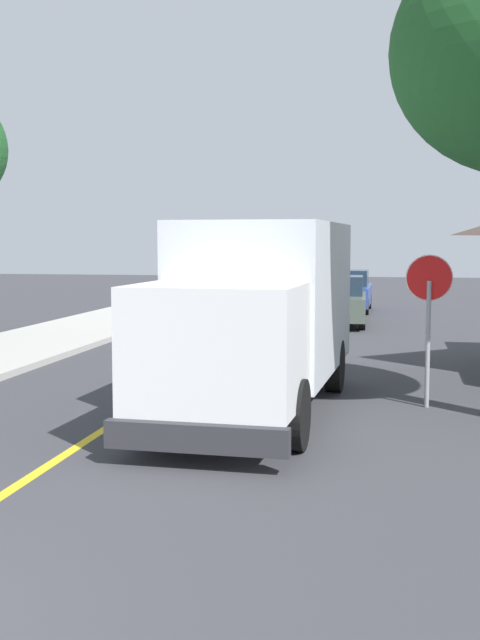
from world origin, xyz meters
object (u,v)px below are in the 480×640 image
(box_truck, at_px, (259,307))
(parked_car_far, at_px, (348,292))
(parked_car_mid, at_px, (339,302))
(parked_car_near, at_px, (285,323))
(stop_sign, at_px, (429,301))

(box_truck, xyz_separation_m, parked_car_far, (0.32, 19.87, -0.97))
(parked_car_mid, bearing_deg, parked_car_far, 90.28)
(parked_car_mid, bearing_deg, parked_car_near, -96.44)
(parked_car_mid, xyz_separation_m, stop_sign, (2.48, -13.56, 1.06))
(box_truck, xyz_separation_m, parked_car_mid, (0.35, 14.34, -0.97))
(parked_car_near, bearing_deg, box_truck, -85.91)
(parked_car_mid, bearing_deg, box_truck, -91.40)
(parked_car_mid, relative_size, stop_sign, 1.68)
(parked_car_near, bearing_deg, stop_sign, -61.43)
(box_truck, relative_size, stop_sign, 2.75)
(box_truck, xyz_separation_m, parked_car_near, (-0.49, 6.87, -0.97))
(parked_car_mid, relative_size, parked_car_far, 1.01)
(box_truck, relative_size, parked_car_mid, 1.63)
(parked_car_near, xyz_separation_m, stop_sign, (3.32, -6.09, 1.06))
(parked_car_mid, height_order, parked_car_far, same)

